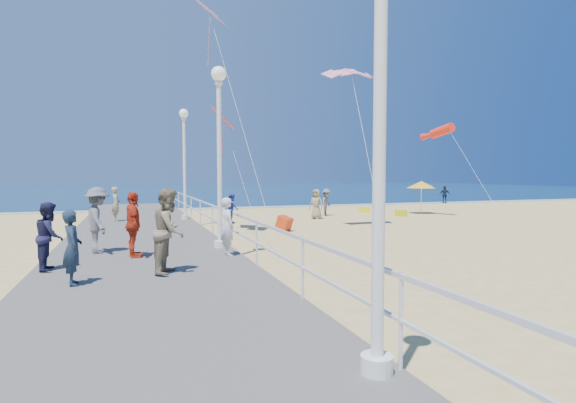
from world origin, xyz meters
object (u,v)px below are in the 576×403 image
object	(u,v)px
lamp_post_far	(184,152)
spectator_3	(133,225)
beach_walker_a	(326,202)
beach_chair_right	(364,210)
toddler_held	(232,208)
beach_walker_c	(316,204)
spectator_0	(72,248)
box_kite	(284,225)
lamp_post_mid	(219,137)
spectator_1	(169,231)
beach_walker_b	(445,195)
beach_chair_left	(401,213)
spectator_6	(116,204)
lamp_post_near	(380,70)
spectator_7	(50,236)
spectator_2	(98,220)
beach_umbrella	(421,185)
woman_holding_toddler	(228,227)

from	to	relation	value
lamp_post_far	spectator_3	bearing A→B (deg)	-103.94
beach_walker_a	beach_chair_right	bearing A→B (deg)	-29.42
toddler_held	beach_walker_c	bearing A→B (deg)	-38.09
spectator_0	box_kite	distance (m)	12.18
spectator_0	lamp_post_mid	bearing A→B (deg)	-56.23
toddler_held	spectator_1	bearing A→B (deg)	129.80
beach_walker_b	beach_chair_right	world-z (taller)	beach_walker_b
beach_walker_a	beach_chair_left	world-z (taller)	beach_walker_a
spectator_6	beach_walker_a	xyz separation A→B (m)	(12.16, 3.17, -0.35)
lamp_post_near	toddler_held	world-z (taller)	lamp_post_near
box_kite	beach_chair_left	xyz separation A→B (m)	(9.07, 4.40, -0.10)
beach_walker_c	box_kite	bearing A→B (deg)	-78.07
lamp_post_mid	spectator_0	distance (m)	5.65
lamp_post_near	lamp_post_mid	distance (m)	9.00
lamp_post_far	spectator_3	size ratio (longest dim) A/B	3.08
spectator_7	spectator_2	bearing A→B (deg)	-24.36
toddler_held	spectator_1	distance (m)	2.60
spectator_6	beach_walker_a	distance (m)	12.57
spectator_2	beach_umbrella	distance (m)	21.97
box_kite	beach_umbrella	world-z (taller)	beach_umbrella
beach_walker_b	beach_chair_right	bearing A→B (deg)	47.21
box_kite	beach_chair_right	world-z (taller)	box_kite
toddler_held	beach_walker_a	bearing A→B (deg)	-39.15
spectator_1	beach_walker_c	distance (m)	16.65
toddler_held	beach_umbrella	size ratio (longest dim) A/B	0.38
beach_walker_b	beach_umbrella	bearing A→B (deg)	62.67
lamp_post_far	beach_chair_right	bearing A→B (deg)	19.82
spectator_6	beach_chair_right	world-z (taller)	spectator_6
spectator_3	spectator_1	bearing A→B (deg)	-168.32
spectator_7	beach_chair_left	bearing A→B (deg)	-55.65
beach_walker_b	box_kite	xyz separation A→B (m)	(-19.95, -13.97, -0.48)
lamp_post_mid	spectator_0	world-z (taller)	lamp_post_mid
beach_walker_b	box_kite	distance (m)	24.36
spectator_1	spectator_7	xyz separation A→B (m)	(-2.54, 1.24, -0.16)
spectator_6	beach_chair_right	distance (m)	16.08
beach_walker_b	beach_walker_c	size ratio (longest dim) A/B	0.90
lamp_post_mid	beach_chair_right	world-z (taller)	lamp_post_mid
toddler_held	woman_holding_toddler	bearing A→B (deg)	129.24
beach_chair_left	beach_umbrella	bearing A→B (deg)	27.80
lamp_post_mid	box_kite	xyz separation A→B (m)	(4.04, 5.90, -3.36)
lamp_post_near	spectator_3	distance (m)	8.85
beach_walker_a	beach_chair_right	world-z (taller)	beach_walker_a
beach_walker_c	beach_chair_left	xyz separation A→B (m)	(5.47, -0.39, -0.66)
lamp_post_far	beach_walker_b	distance (m)	26.49
toddler_held	box_kite	xyz separation A→B (m)	(3.94, 7.13, -1.35)
box_kite	spectator_3	bearing A→B (deg)	-174.81
toddler_held	beach_chair_right	bearing A→B (deg)	-45.56
toddler_held	spectator_6	world-z (taller)	toddler_held
lamp_post_mid	toddler_held	bearing A→B (deg)	-85.35
lamp_post_far	woman_holding_toddler	bearing A→B (deg)	-90.28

